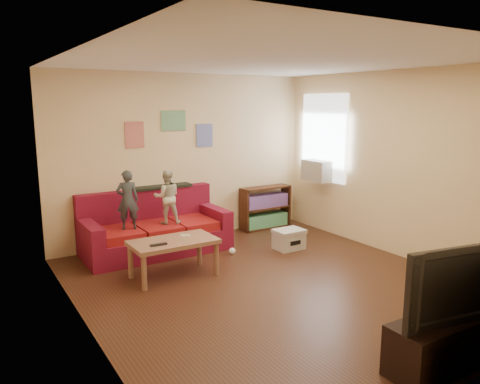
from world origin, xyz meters
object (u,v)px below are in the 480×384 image
coffee_table (173,245)px  sofa (154,231)px  child_a (128,200)px  file_box (289,239)px  child_b (167,197)px  tv_stand (447,342)px  television (452,280)px  bookshelf (265,210)px

coffee_table → sofa: bearing=80.5°
child_a → file_box: child_a is taller
child_b → coffee_table: (-0.34, -0.98, -0.43)m
child_a → file_box: (2.25, -0.83, -0.72)m
child_a → child_b: size_ratio=1.05×
coffee_table → tv_stand: 3.37m
file_box → television: (-0.86, -3.32, 0.62)m
tv_stand → television: 0.55m
child_a → bookshelf: (2.66, 0.40, -0.54)m
tv_stand → television: television is taller
child_a → bookshelf: size_ratio=0.90×
tv_stand → television: (0.00, 0.00, 0.55)m
sofa → file_box: bearing=-29.1°
child_b → bookshelf: bearing=-151.2°
child_b → tv_stand: child_b is taller
child_a → child_b: (0.60, -0.00, -0.02)m
coffee_table → television: television is taller
coffee_table → tv_stand: coffee_table is taller
child_a → coffee_table: child_a is taller
child_a → coffee_table: size_ratio=0.78×
file_box → tv_stand: 3.43m
child_b → file_box: size_ratio=1.80×
child_b → tv_stand: size_ratio=0.69×
file_box → television: television is taller
tv_stand → coffee_table: bearing=110.5°
coffee_table → child_b: bearing=70.8°
child_a → bookshelf: bearing=-155.3°
child_b → bookshelf: child_b is taller
child_a → bookshelf: 2.74m
coffee_table → bookshelf: bearing=29.8°
sofa → coffee_table: 1.17m
child_b → television: bearing=118.5°
sofa → bookshelf: (2.21, 0.23, 0.02)m
bookshelf → tv_stand: bearing=-105.6°
tv_stand → television: size_ratio=1.02×
child_a → tv_stand: child_a is taller
sofa → file_box: 2.07m
television → child_a: bearing=118.6°
child_a → file_box: bearing=175.9°
sofa → coffee_table: (-0.19, -1.15, 0.11)m
tv_stand → television: bearing=0.0°
sofa → child_a: child_a is taller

